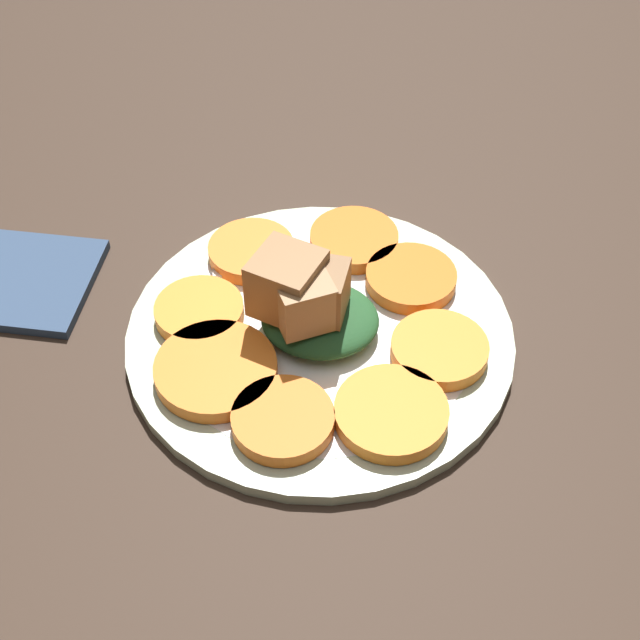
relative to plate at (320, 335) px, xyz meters
The scene contains 12 objects.
table_slab 1.52cm from the plate, ahead, with size 120.00×120.00×2.00cm, color #38281E.
plate is the anchor object (origin of this frame).
carrot_slice_0 8.56cm from the plate, 136.98° to the right, with size 6.95×6.95×1.14cm, color orange.
carrot_slice_1 9.75cm from the plate, 98.10° to the right, with size 7.07×7.07×1.14cm, color orange.
carrot_slice_2 9.66cm from the plate, 47.42° to the right, with size 6.82×6.82×1.14cm, color orange.
carrot_slice_3 9.09cm from the plate, ahead, with size 6.60×6.60×1.14cm, color orange.
carrot_slice_4 8.53cm from the plate, 39.27° to the left, with size 8.59×8.59×1.14cm, color orange.
carrot_slice_5 9.10cm from the plate, 82.46° to the left, with size 6.89×6.89×1.14cm, color orange.
carrot_slice_6 9.47cm from the plate, 128.52° to the left, with size 7.68×7.68×1.14cm, color orange.
carrot_slice_7 8.90cm from the plate, behind, with size 6.95×6.95×1.14cm, color orange.
center_pile 3.57cm from the plate, 15.53° to the left, with size 9.47×7.74×6.65cm.
fork 6.57cm from the plate, 91.88° to the right, with size 18.01×5.43×0.40cm.
Camera 1 is at (-6.35, 43.87, 50.91)cm, focal length 50.00 mm.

